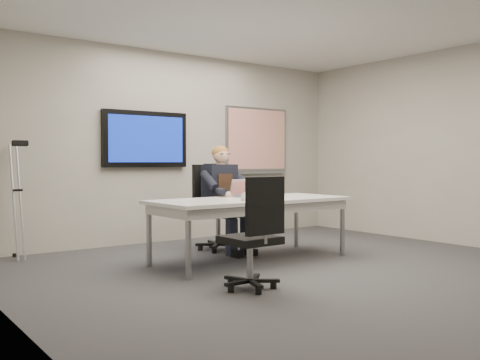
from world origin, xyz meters
TOP-DOWN VIEW (x-y plane):
  - floor at (0.00, 0.00)m, footprint 6.00×6.00m
  - ceiling at (0.00, 0.00)m, footprint 6.00×6.00m
  - wall_back at (0.00, 3.00)m, footprint 6.00×0.02m
  - wall_left at (-3.00, 0.00)m, footprint 0.02×6.00m
  - wall_right at (3.00, 0.00)m, footprint 0.02×6.00m
  - conference_table at (-0.11, 0.99)m, footprint 2.42×1.02m
  - tv_display at (-0.50, 2.95)m, footprint 1.30×0.09m
  - whiteboard at (1.55, 2.97)m, footprint 1.25×0.08m
  - office_chair_far at (-0.00, 1.89)m, footprint 0.61×0.61m
  - office_chair_near at (-0.97, -0.16)m, footprint 0.51×0.51m
  - seated_person at (0.00, 1.63)m, footprint 0.44×0.75m
  - crutch at (-2.31, 2.75)m, footprint 0.40×0.78m
  - laptop at (-0.02, 1.23)m, footprint 0.32×0.30m
  - name_tent at (-0.34, 0.68)m, footprint 0.24×0.09m
  - pen at (-0.28, 0.61)m, footprint 0.05×0.12m

SIDE VIEW (x-z plane):
  - floor at x=0.00m, z-range -0.01..0.01m
  - office_chair_near at x=-0.97m, z-range -0.20..0.85m
  - office_chair_far at x=0.00m, z-range -0.21..0.93m
  - seated_person at x=0.00m, z-range -0.13..1.26m
  - conference_table at x=-0.11m, z-range 0.29..1.03m
  - crutch at x=-2.31m, z-range -0.03..1.49m
  - pen at x=-0.28m, z-range 0.74..0.75m
  - name_tent at x=-0.34m, z-range 0.74..0.84m
  - laptop at x=-0.02m, z-range 0.69..0.91m
  - wall_back at x=0.00m, z-range 0.00..2.80m
  - wall_left at x=-3.00m, z-range 0.00..2.80m
  - wall_right at x=3.00m, z-range 0.00..2.80m
  - tv_display at x=-0.50m, z-range 1.10..1.90m
  - whiteboard at x=1.55m, z-range 0.98..2.08m
  - ceiling at x=0.00m, z-range 2.79..2.81m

